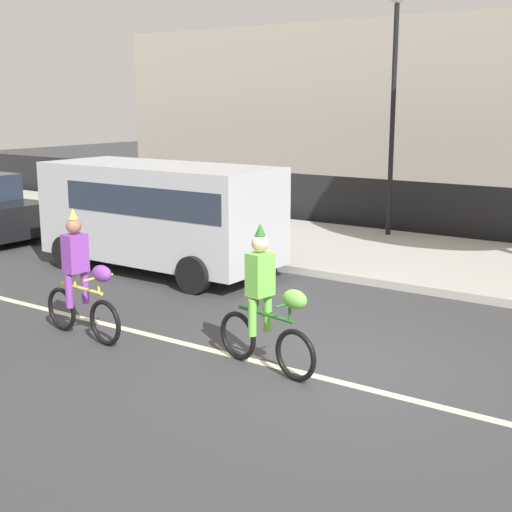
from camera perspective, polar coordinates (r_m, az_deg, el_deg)
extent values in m
plane|color=#38383A|center=(9.62, 6.14, -8.60)|extent=(80.00, 80.00, 0.00)
cube|color=beige|center=(9.22, 4.62, -9.51)|extent=(36.00, 0.14, 0.01)
cube|color=#ADAAA3|center=(15.41, 17.85, -0.85)|extent=(60.00, 5.00, 0.15)
cube|color=#B2A899|center=(26.92, 19.50, 10.79)|extent=(28.00, 8.00, 6.07)
torus|color=black|center=(10.41, -11.99, -5.23)|extent=(0.67, 0.14, 0.67)
torus|color=black|center=(11.23, -15.29, -4.11)|extent=(0.67, 0.14, 0.67)
cylinder|color=#E5D84C|center=(10.70, -13.81, -2.52)|extent=(0.97, 0.14, 0.05)
cylinder|color=#E5D84C|center=(10.80, -14.31, -1.92)|extent=(0.04, 0.04, 0.18)
cylinder|color=#E5D84C|center=(10.34, -12.47, -2.31)|extent=(0.04, 0.04, 0.23)
cylinder|color=#E5D84C|center=(10.31, -12.50, -1.69)|extent=(0.08, 0.50, 0.03)
ellipsoid|color=purple|center=(10.23, -12.24, -1.38)|extent=(0.38, 0.23, 0.24)
cube|color=purple|center=(10.66, -14.27, 0.22)|extent=(0.27, 0.34, 0.56)
sphere|color=#9E7051|center=(10.59, -14.38, 2.34)|extent=(0.22, 0.22, 0.22)
cone|color=#E5D84C|center=(10.56, -14.43, 3.30)|extent=(0.14, 0.14, 0.16)
cylinder|color=purple|center=(10.71, -14.72, -2.78)|extent=(0.11, 0.11, 0.48)
cylinder|color=purple|center=(10.87, -13.52, -2.50)|extent=(0.11, 0.11, 0.48)
torus|color=black|center=(8.94, 3.17, -7.92)|extent=(0.67, 0.20, 0.67)
torus|color=black|center=(9.63, -1.46, -6.39)|extent=(0.67, 0.20, 0.67)
cylinder|color=#266626|center=(9.15, 0.77, -4.68)|extent=(0.96, 0.23, 0.05)
cylinder|color=#266626|center=(9.22, 0.11, -3.95)|extent=(0.04, 0.04, 0.18)
cylinder|color=#266626|center=(8.83, 2.71, -4.53)|extent=(0.04, 0.04, 0.23)
cylinder|color=#266626|center=(8.80, 2.72, -3.82)|extent=(0.13, 0.50, 0.03)
ellipsoid|color=#72CC4C|center=(8.73, 3.13, -3.48)|extent=(0.39, 0.26, 0.24)
cube|color=#72CC4C|center=(9.08, 0.33, -1.47)|extent=(0.30, 0.36, 0.56)
sphere|color=beige|center=(8.99, 0.34, 1.01)|extent=(0.22, 0.22, 0.22)
cone|color=#266626|center=(8.96, 0.34, 2.13)|extent=(0.14, 0.14, 0.16)
cylinder|color=#72CC4C|center=(9.13, -0.30, -4.97)|extent=(0.11, 0.11, 0.48)
cylinder|color=#72CC4C|center=(9.32, 0.94, -4.61)|extent=(0.11, 0.11, 0.48)
cube|color=silver|center=(14.58, -7.72, 3.55)|extent=(5.00, 2.00, 1.90)
cube|color=#283342|center=(14.27, -6.56, 4.81)|extent=(3.90, 2.02, 0.56)
cylinder|color=black|center=(12.92, -5.01, -1.50)|extent=(0.70, 0.22, 0.70)
cylinder|color=black|center=(14.47, 0.05, 0.05)|extent=(0.70, 0.22, 0.70)
cylinder|color=black|center=(15.27, -14.88, 0.28)|extent=(0.70, 0.22, 0.70)
cylinder|color=black|center=(16.60, -9.65, 1.46)|extent=(0.70, 0.22, 0.70)
cylinder|color=black|center=(18.88, -17.20, 2.23)|extent=(0.60, 0.20, 0.60)
cylinder|color=black|center=(17.87, 10.86, 10.41)|extent=(0.12, 0.12, 5.50)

